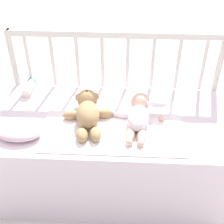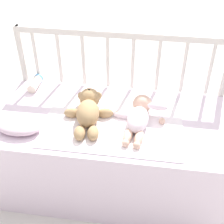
# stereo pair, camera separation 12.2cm
# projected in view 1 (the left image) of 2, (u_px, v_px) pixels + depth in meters

# --- Properties ---
(ground_plane) EXTENTS (12.00, 12.00, 0.00)m
(ground_plane) POSITION_uv_depth(u_px,v_px,m) (112.00, 182.00, 2.02)
(ground_plane) COLOR silver
(crib_mattress) EXTENTS (1.27, 0.62, 0.52)m
(crib_mattress) POSITION_uv_depth(u_px,v_px,m) (112.00, 153.00, 1.86)
(crib_mattress) COLOR silver
(crib_mattress) RESTS_ON ground_plane
(crib_rail) EXTENTS (1.27, 0.04, 0.89)m
(crib_rail) POSITION_uv_depth(u_px,v_px,m) (115.00, 72.00, 1.90)
(crib_rail) COLOR beige
(crib_rail) RESTS_ON ground_plane
(blanket) EXTENTS (0.74, 0.48, 0.01)m
(blanket) POSITION_uv_depth(u_px,v_px,m) (114.00, 124.00, 1.67)
(blanket) COLOR white
(blanket) RESTS_ON crib_mattress
(teddy_bear) EXTENTS (0.27, 0.37, 0.12)m
(teddy_bear) POSITION_uv_depth(u_px,v_px,m) (88.00, 111.00, 1.67)
(teddy_bear) COLOR tan
(teddy_bear) RESTS_ON crib_mattress
(baby) EXTENTS (0.30, 0.37, 0.11)m
(baby) POSITION_uv_depth(u_px,v_px,m) (139.00, 115.00, 1.66)
(baby) COLOR white
(baby) RESTS_ON crib_mattress
(small_pillow) EXTENTS (0.23, 0.14, 0.06)m
(small_pillow) POSITION_uv_depth(u_px,v_px,m) (19.00, 132.00, 1.58)
(small_pillow) COLOR silver
(small_pillow) RESTS_ON crib_mattress
(baby_bottle) EXTENTS (0.06, 0.17, 0.06)m
(baby_bottle) POSITION_uv_depth(u_px,v_px,m) (29.00, 86.00, 1.91)
(baby_bottle) COLOR #F4E5CC
(baby_bottle) RESTS_ON crib_mattress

